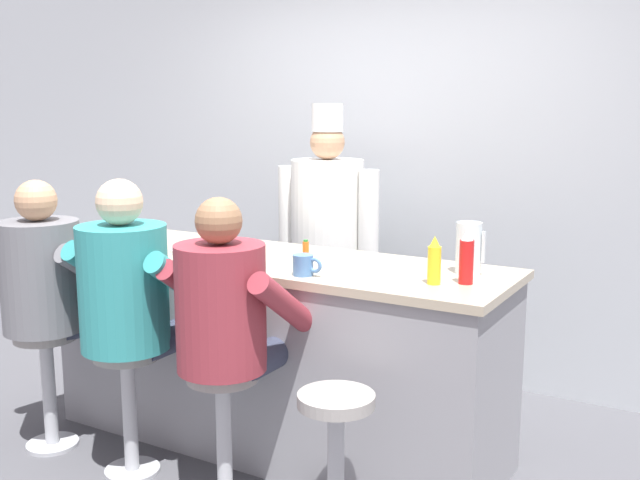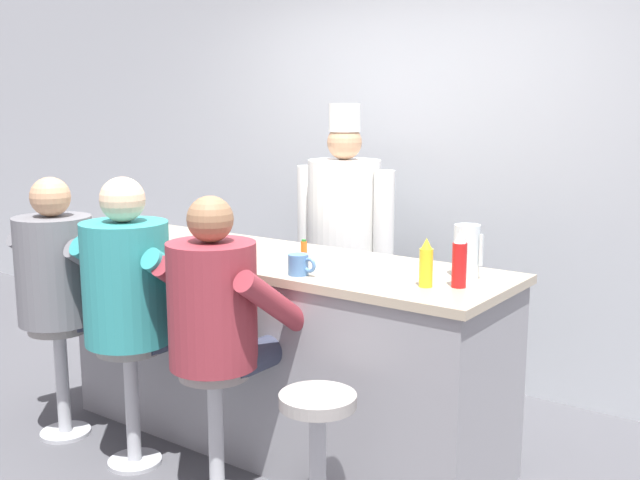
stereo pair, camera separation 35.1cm
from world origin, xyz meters
TOP-DOWN VIEW (x-y plane):
  - ground_plane at (0.00, 0.00)m, footprint 20.00×20.00m
  - wall_back at (0.00, 1.74)m, footprint 10.00×0.06m
  - diner_counter at (0.00, 0.37)m, footprint 2.39×0.74m
  - ketchup_bottle_red at (1.01, 0.32)m, footprint 0.06×0.06m
  - mustard_bottle_yellow at (0.90, 0.25)m, footprint 0.06×0.06m
  - hot_sauce_bottle_orange at (0.28, 0.22)m, footprint 0.03×0.03m
  - water_pitcher_clear at (0.95, 0.51)m, footprint 0.13×0.11m
  - breakfast_plate at (-0.43, 0.28)m, footprint 0.25×0.25m
  - cereal_bowl at (-1.06, 0.23)m, footprint 0.13×0.13m
  - coffee_mug_blue at (0.34, 0.11)m, footprint 0.14×0.09m
  - diner_seated_grey at (-0.97, -0.21)m, footprint 0.59×0.58m
  - diner_seated_teal at (-0.41, -0.21)m, footprint 0.62×0.61m
  - diner_seated_maroon at (0.14, -0.21)m, footprint 0.58×0.57m
  - empty_stool_round at (0.70, -0.25)m, footprint 0.31×0.31m
  - cook_in_whites_near at (-0.18, 1.22)m, footprint 0.68×0.43m

SIDE VIEW (x-z plane):
  - ground_plane at x=0.00m, z-range 0.00..0.00m
  - empty_stool_round at x=0.70m, z-range 0.11..0.73m
  - diner_counter at x=0.00m, z-range 0.00..0.98m
  - diner_seated_maroon at x=0.14m, z-range 0.17..1.53m
  - diner_seated_grey at x=-0.97m, z-range 0.17..1.54m
  - diner_seated_teal at x=-0.41m, z-range 0.17..1.57m
  - cook_in_whites_near at x=-0.18m, z-range 0.09..1.82m
  - breakfast_plate at x=-0.43m, z-range 0.97..1.02m
  - cereal_bowl at x=-1.06m, z-range 0.98..1.03m
  - coffee_mug_blue at x=0.34m, z-range 0.98..1.07m
  - hot_sauce_bottle_orange at x=0.28m, z-range 0.98..1.12m
  - mustard_bottle_yellow at x=0.90m, z-range 0.97..1.18m
  - ketchup_bottle_red at x=1.01m, z-range 0.97..1.21m
  - water_pitcher_clear at x=0.95m, z-range 0.98..1.21m
  - wall_back at x=0.00m, z-range 0.00..2.70m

